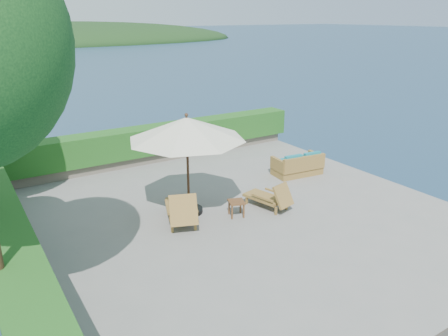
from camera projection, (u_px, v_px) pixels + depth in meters
ground at (230, 215)px, 12.22m from camera, size 12.00×12.00×0.00m
foundation at (230, 263)px, 12.74m from camera, size 12.00×12.00×3.00m
ocean at (230, 305)px, 13.22m from camera, size 600.00×600.00×0.00m
offshore_island at (54, 42)px, 137.36m from camera, size 126.00×57.60×12.60m
planter_wall_far at (150, 157)px, 16.62m from camera, size 12.00×0.60×0.36m
planter_wall_left at (11, 268)px, 9.34m from camera, size 0.60×12.00×0.36m
hedge_far at (149, 140)px, 16.40m from camera, size 12.40×0.90×1.00m
hedge_left at (6, 240)px, 9.11m from camera, size 0.90×12.40×1.00m
patio_umbrella at (187, 130)px, 11.57m from camera, size 3.36×3.36×2.86m
lounge_left at (181, 209)px, 11.61m from camera, size 1.28×1.88×1.00m
lounge_right at (270, 197)px, 12.54m from camera, size 0.93×1.55×0.83m
side_table at (236, 204)px, 12.04m from camera, size 0.54×0.54×0.45m
wicker_loveseat at (298, 166)px, 15.18m from camera, size 1.79×1.05×0.84m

